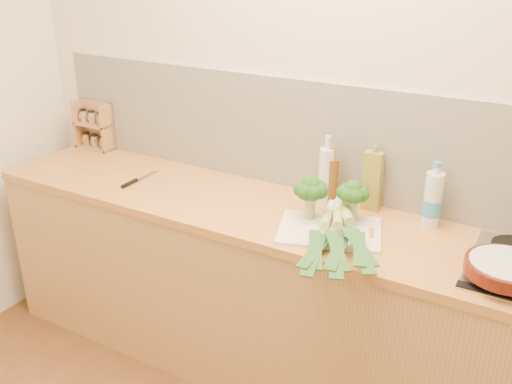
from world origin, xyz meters
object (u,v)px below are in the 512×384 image
Objects in this scene: skillet at (507,269)px; spice_rack at (95,128)px; chefs_knife at (134,181)px; chopping_board at (330,231)px.

skillet is 2.36m from spice_rack.
skillet is 1.45× the size of spice_rack.
chefs_knife is 0.97× the size of spice_rack.
chopping_board is at bearing -10.88° from spice_rack.
chopping_board is at bearing -0.93° from chefs_knife.
chefs_knife is 0.67× the size of skillet.
chefs_knife is at bearing -159.45° from skillet.
chopping_board is 1.56× the size of chefs_knife.
chefs_knife is (-1.07, 0.00, 0.00)m from chopping_board.
chopping_board is 1.51× the size of spice_rack.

